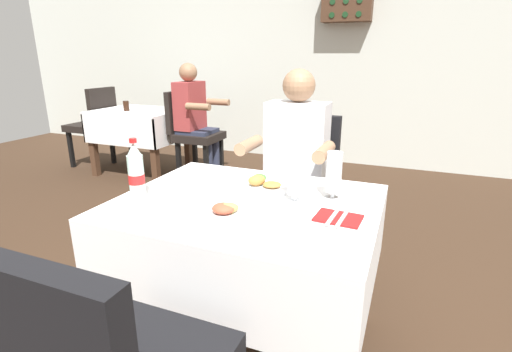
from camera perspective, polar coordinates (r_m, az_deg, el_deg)
name	(u,v)px	position (r m, az deg, el deg)	size (l,w,h in m)	color
back_wall	(373,46)	(4.94, 17.20, 18.16)	(11.00, 0.12, 2.88)	silver
main_dining_table	(247,237)	(1.69, -1.30, -9.13)	(1.09, 0.88, 0.74)	white
chair_far_diner_seat	(299,183)	(2.42, 6.56, -1.11)	(0.44, 0.50, 0.97)	black
seated_diner_far	(294,164)	(2.28, 5.69, 1.84)	(0.50, 0.46, 1.26)	#282D42
plate_near_camera	(220,212)	(1.47, -5.46, -5.40)	(0.23, 0.23, 0.05)	white
plate_far_diner	(265,183)	(1.78, 1.32, -1.03)	(0.24, 0.24, 0.06)	white
beer_glass_left	(334,176)	(1.64, 11.61, 0.07)	(0.07, 0.07, 0.21)	white
beer_glass_middle	(295,177)	(1.58, 5.93, -0.19)	(0.07, 0.07, 0.21)	white
cola_bottle_primary	(136,172)	(1.70, -17.61, 0.55)	(0.07, 0.07, 0.26)	silver
napkin_cutlery_set	(338,218)	(1.47, 12.28, -6.15)	(0.18, 0.19, 0.01)	maroon
background_dining_table	(140,126)	(4.62, -17.01, 7.19)	(0.97, 0.77, 0.74)	white
background_chair_left	(94,122)	(5.08, -23.15, 7.46)	(0.50, 0.44, 0.97)	black
background_chair_right	(192,130)	(4.22, -9.64, 6.82)	(0.50, 0.44, 0.97)	black
background_patron	(195,116)	(4.17, -9.17, 8.90)	(0.46, 0.50, 1.26)	#282D42
background_table_tumbler	(126,106)	(4.55, -18.95, 9.95)	(0.06, 0.06, 0.11)	black
wall_bottle_rack	(347,2)	(4.86, 13.59, 24.08)	(0.56, 0.21, 0.42)	#472D1E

